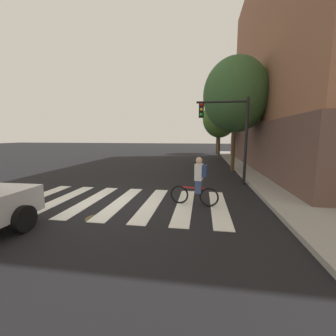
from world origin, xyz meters
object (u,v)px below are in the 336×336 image
(fire_hydrant, at_px, (266,165))
(street_tree_mid, at_px, (220,118))
(street_tree_near, at_px, (236,95))
(traffic_light_near, at_px, (229,126))
(cyclist, at_px, (198,182))
(street_tree_far, at_px, (218,120))
(manhole_cover, at_px, (96,218))

(fire_hydrant, bearing_deg, street_tree_mid, 105.05)
(street_tree_near, height_order, street_tree_mid, street_tree_near)
(street_tree_mid, bearing_deg, traffic_light_near, -92.20)
(cyclist, bearing_deg, traffic_light_near, 69.25)
(street_tree_near, bearing_deg, street_tree_far, 90.54)
(traffic_light_near, relative_size, fire_hydrant, 5.38)
(cyclist, height_order, street_tree_mid, street_tree_mid)
(traffic_light_near, xyz_separation_m, street_tree_near, (0.80, 4.03, 2.12))
(fire_hydrant, relative_size, street_tree_mid, 0.13)
(street_tree_mid, distance_m, street_tree_far, 6.22)
(manhole_cover, distance_m, street_tree_mid, 18.69)
(cyclist, height_order, street_tree_far, street_tree_far)
(cyclist, bearing_deg, street_tree_far, 84.74)
(traffic_light_near, distance_m, street_tree_far, 18.57)
(traffic_light_near, height_order, street_tree_near, street_tree_near)
(manhole_cover, distance_m, street_tree_near, 11.73)
(cyclist, bearing_deg, street_tree_mid, 83.39)
(manhole_cover, distance_m, fire_hydrant, 11.36)
(manhole_cover, relative_size, fire_hydrant, 0.82)
(manhole_cover, distance_m, traffic_light_near, 7.38)
(street_tree_far, bearing_deg, manhole_cover, -101.72)
(traffic_light_near, height_order, street_tree_far, street_tree_far)
(traffic_light_near, bearing_deg, cyclist, -110.75)
(manhole_cover, bearing_deg, street_tree_near, 61.46)
(cyclist, bearing_deg, manhole_cover, -149.95)
(fire_hydrant, relative_size, street_tree_near, 0.11)
(manhole_cover, relative_size, street_tree_far, 0.10)
(cyclist, relative_size, street_tree_far, 0.26)
(manhole_cover, bearing_deg, street_tree_far, 78.28)
(street_tree_mid, height_order, street_tree_far, street_tree_far)
(street_tree_mid, bearing_deg, street_tree_far, 88.22)
(cyclist, xyz_separation_m, street_tree_far, (2.04, 22.11, 3.57))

